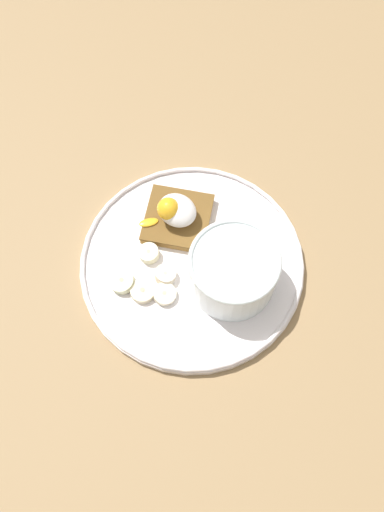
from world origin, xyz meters
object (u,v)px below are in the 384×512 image
object	(u,v)px
banana_slice_inner	(143,291)
banana_slice_left	(122,281)
banana_slice_back	(149,253)
oatmeal_bowl	(233,271)
toast_slice	(178,219)
poached_egg	(175,210)
banana_slice_front	(165,275)
banana_slice_right	(163,293)

from	to	relation	value
banana_slice_inner	banana_slice_left	bearing A→B (deg)	11.72
banana_slice_back	oatmeal_bowl	bearing A→B (deg)	-161.93
oatmeal_bowl	toast_slice	xyz separation A→B (cm)	(10.90, -2.80, -2.57)
poached_egg	banana_slice_front	xyz separation A→B (cm)	(-3.92, 7.20, -2.55)
banana_slice_inner	banana_slice_back	bearing A→B (deg)	-60.06
toast_slice	poached_egg	world-z (taller)	poached_egg
banana_slice_front	banana_slice_right	distance (cm)	2.40
banana_slice_left	banana_slice_inner	world-z (taller)	banana_slice_left
toast_slice	banana_slice_back	bearing A→B (deg)	90.77
banana_slice_front	banana_slice_right	xyz separation A→B (cm)	(-1.17, 2.09, -0.17)
banana_slice_left	banana_slice_right	size ratio (longest dim) A/B	1.37
poached_egg	banana_slice_left	xyz separation A→B (cm)	(-0.01, 11.24, -2.59)
banana_slice_left	banana_slice_back	bearing A→B (deg)	-93.15
toast_slice	banana_slice_back	world-z (taller)	same
banana_slice_front	banana_slice_left	bearing A→B (deg)	45.92
banana_slice_left	banana_slice_inner	bearing A→B (deg)	-168.28
banana_slice_left	banana_slice_front	bearing A→B (deg)	-134.08
poached_egg	banana_slice_back	size ratio (longest dim) A/B	1.76
banana_slice_back	banana_slice_right	bearing A→B (deg)	146.09
banana_slice_front	banana_slice_left	size ratio (longest dim) A/B	0.71
banana_slice_left	banana_slice_back	distance (cm)	5.18
oatmeal_bowl	banana_slice_front	bearing A→B (deg)	32.98
toast_slice	banana_slice_inner	bearing A→B (deg)	104.00
oatmeal_bowl	banana_slice_right	world-z (taller)	oatmeal_bowl
banana_slice_back	banana_slice_inner	world-z (taller)	banana_slice_back
banana_slice_inner	poached_egg	bearing A→B (deg)	-74.63
banana_slice_right	oatmeal_bowl	bearing A→B (deg)	-131.71
toast_slice	banana_slice_back	xyz separation A→B (cm)	(-0.08, 6.33, -0.11)
poached_egg	oatmeal_bowl	bearing A→B (deg)	167.12
toast_slice	banana_slice_front	xyz separation A→B (cm)	(-3.72, 7.46, -0.07)
banana_slice_inner	toast_slice	bearing A→B (deg)	-76.00
poached_egg	banana_slice_inner	world-z (taller)	poached_egg
poached_egg	banana_slice_back	bearing A→B (deg)	92.75
banana_slice_front	banana_slice_left	world-z (taller)	same
oatmeal_bowl	banana_slice_left	xyz separation A→B (cm)	(11.10, 8.70, -2.69)
banana_slice_front	banana_slice_left	xyz separation A→B (cm)	(3.92, 4.04, -0.05)
toast_slice	banana_slice_left	distance (cm)	11.50
oatmeal_bowl	poached_egg	bearing A→B (deg)	-12.88
oatmeal_bowl	banana_slice_right	xyz separation A→B (cm)	(6.02, 6.75, -2.81)
banana_slice_inner	banana_slice_front	bearing A→B (deg)	-106.20
banana_slice_left	oatmeal_bowl	bearing A→B (deg)	-141.90
poached_egg	banana_slice_inner	bearing A→B (deg)	105.37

